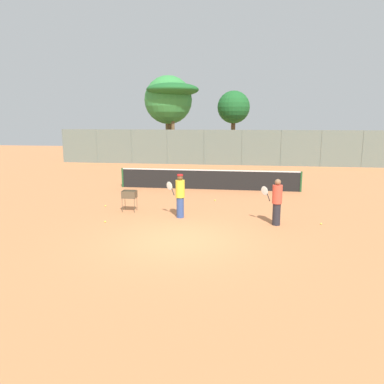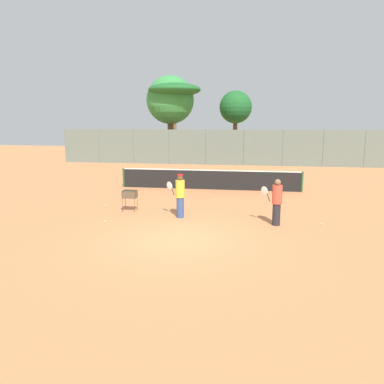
# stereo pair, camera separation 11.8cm
# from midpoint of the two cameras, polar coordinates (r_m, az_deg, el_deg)

# --- Properties ---
(ground_plane) EXTENTS (80.00, 80.00, 0.00)m
(ground_plane) POSITION_cam_midpoint_polar(r_m,az_deg,el_deg) (11.72, -1.82, -7.38)
(ground_plane) COLOR #D37F4C
(tennis_net) EXTENTS (9.73, 0.10, 1.07)m
(tennis_net) POSITION_cam_midpoint_polar(r_m,az_deg,el_deg) (20.11, 2.87, 1.97)
(tennis_net) COLOR #26592D
(tennis_net) RESTS_ON ground_plane
(back_fence) EXTENTS (28.21, 0.08, 2.90)m
(back_fence) POSITION_cam_midpoint_polar(r_m,az_deg,el_deg) (31.16, 5.12, 6.76)
(back_fence) COLOR slate
(back_fence) RESTS_ON ground_plane
(tree_0) EXTENTS (3.01, 3.01, 6.36)m
(tree_0) POSITION_cam_midpoint_polar(r_m,az_deg,el_deg) (35.86, 6.75, 12.62)
(tree_0) COLOR brown
(tree_0) RESTS_ON ground_plane
(tree_1) EXTENTS (4.26, 4.26, 7.57)m
(tree_1) POSITION_cam_midpoint_polar(r_m,az_deg,el_deg) (34.48, -3.23, 13.74)
(tree_1) COLOR brown
(tree_1) RESTS_ON ground_plane
(tree_2) EXTENTS (4.57, 4.57, 6.85)m
(tree_2) POSITION_cam_midpoint_polar(r_m,az_deg,el_deg) (33.74, -2.58, 15.20)
(tree_2) COLOR brown
(tree_2) RESTS_ON ground_plane
(player_white_outfit) EXTENTS (0.77, 0.61, 1.66)m
(player_white_outfit) POSITION_cam_midpoint_polar(r_m,az_deg,el_deg) (13.51, 13.02, -1.45)
(player_white_outfit) COLOR #26262D
(player_white_outfit) RESTS_ON ground_plane
(player_red_cap) EXTENTS (0.82, 0.53, 1.67)m
(player_red_cap) POSITION_cam_midpoint_polar(r_m,az_deg,el_deg) (14.21, -1.61, -0.49)
(player_red_cap) COLOR #334C8C
(player_red_cap) RESTS_ON ground_plane
(ball_cart) EXTENTS (0.56, 0.41, 0.87)m
(ball_cart) POSITION_cam_midpoint_polar(r_m,az_deg,el_deg) (15.43, -9.26, -0.58)
(ball_cart) COLOR brown
(ball_cart) RESTS_ON ground_plane
(tennis_ball_0) EXTENTS (0.07, 0.07, 0.07)m
(tennis_ball_0) POSITION_cam_midpoint_polar(r_m,az_deg,el_deg) (17.31, 3.81, -1.27)
(tennis_ball_0) COLOR #D1E54C
(tennis_ball_0) RESTS_ON ground_plane
(tennis_ball_1) EXTENTS (0.07, 0.07, 0.07)m
(tennis_ball_1) POSITION_cam_midpoint_polar(r_m,az_deg,el_deg) (16.60, -12.79, -2.05)
(tennis_ball_1) COLOR #D1E54C
(tennis_ball_1) RESTS_ON ground_plane
(tennis_ball_2) EXTENTS (0.07, 0.07, 0.07)m
(tennis_ball_2) POSITION_cam_midpoint_polar(r_m,az_deg,el_deg) (14.18, 19.32, -4.62)
(tennis_ball_2) COLOR #D1E54C
(tennis_ball_2) RESTS_ON ground_plane
(tennis_ball_3) EXTENTS (0.07, 0.07, 0.07)m
(tennis_ball_3) POSITION_cam_midpoint_polar(r_m,az_deg,el_deg) (14.07, -12.86, -4.38)
(tennis_ball_3) COLOR #D1E54C
(tennis_ball_3) RESTS_ON ground_plane
(parked_car) EXTENTS (4.20, 1.70, 1.60)m
(parked_car) POSITION_cam_midpoint_polar(r_m,az_deg,el_deg) (35.56, 16.36, 5.60)
(parked_car) COLOR #232328
(parked_car) RESTS_ON ground_plane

